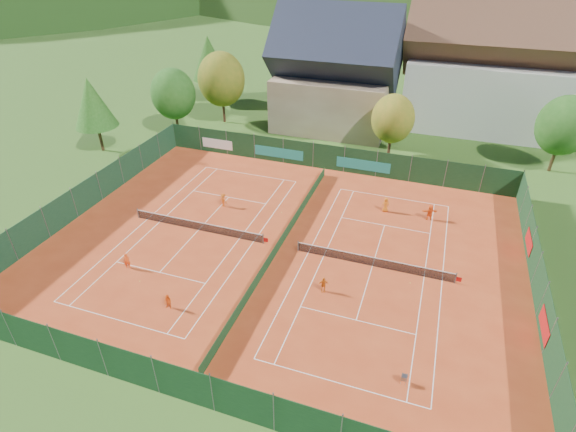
% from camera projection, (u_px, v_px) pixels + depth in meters
% --- Properties ---
extents(ground, '(600.00, 600.00, 0.00)m').
position_uv_depth(ground, '(280.00, 247.00, 38.88)').
color(ground, '#2E541A').
rests_on(ground, ground).
extents(clay_pad, '(40.00, 32.00, 0.01)m').
position_uv_depth(clay_pad, '(280.00, 247.00, 38.86)').
color(clay_pad, '#B23C1A').
rests_on(clay_pad, ground).
extents(court_markings_left, '(11.03, 23.83, 0.00)m').
position_uv_depth(court_markings_left, '(198.00, 230.00, 41.08)').
color(court_markings_left, white).
rests_on(court_markings_left, ground).
extents(court_markings_right, '(11.03, 23.83, 0.00)m').
position_uv_depth(court_markings_right, '(372.00, 266.00, 36.64)').
color(court_markings_right, white).
rests_on(court_markings_right, ground).
extents(tennis_net_left, '(13.30, 0.10, 1.02)m').
position_uv_depth(tennis_net_left, '(199.00, 226.00, 40.77)').
color(tennis_net_left, '#59595B').
rests_on(tennis_net_left, ground).
extents(tennis_net_right, '(13.30, 0.10, 1.02)m').
position_uv_depth(tennis_net_right, '(375.00, 262.00, 36.34)').
color(tennis_net_right, '#59595B').
rests_on(tennis_net_right, ground).
extents(court_divider, '(0.03, 28.80, 1.00)m').
position_uv_depth(court_divider, '(280.00, 242.00, 38.60)').
color(court_divider, '#153C1D').
rests_on(court_divider, ground).
extents(fence_north, '(40.00, 0.10, 3.00)m').
position_uv_depth(fence_north, '(325.00, 157.00, 50.98)').
color(fence_north, '#13361B').
rests_on(fence_north, ground).
extents(fence_south, '(40.00, 0.04, 3.00)m').
position_uv_depth(fence_south, '(183.00, 385.00, 25.29)').
color(fence_south, '#14381C').
rests_on(fence_south, ground).
extents(fence_west, '(0.04, 32.00, 3.00)m').
position_uv_depth(fence_west, '(87.00, 195.00, 43.61)').
color(fence_west, '#163C24').
rests_on(fence_west, ground).
extents(fence_east, '(0.09, 32.00, 3.00)m').
position_uv_depth(fence_east, '(539.00, 284.00, 32.57)').
color(fence_east, '#123219').
rests_on(fence_east, ground).
extents(chalet, '(16.20, 12.00, 16.00)m').
position_uv_depth(chalet, '(335.00, 78.00, 60.10)').
color(chalet, tan).
rests_on(chalet, ground).
extents(hotel_block_a, '(21.60, 11.00, 17.25)m').
position_uv_depth(hotel_block_a, '(487.00, 73.00, 59.22)').
color(hotel_block_a, silver).
rests_on(hotel_block_a, ground).
extents(tree_west_front, '(5.72, 5.72, 8.69)m').
position_uv_depth(tree_west_front, '(173.00, 94.00, 58.05)').
color(tree_west_front, '#422917').
rests_on(tree_west_front, ground).
extents(tree_west_mid, '(6.44, 6.44, 9.78)m').
position_uv_depth(tree_west_mid, '(221.00, 79.00, 61.37)').
color(tree_west_mid, '#482919').
rests_on(tree_west_mid, ground).
extents(tree_west_back, '(5.60, 5.60, 10.00)m').
position_uv_depth(tree_west_back, '(209.00, 58.00, 69.06)').
color(tree_west_back, '#402D16').
rests_on(tree_west_back, ground).
extents(tree_center, '(5.01, 5.01, 7.60)m').
position_uv_depth(tree_center, '(393.00, 119.00, 52.24)').
color(tree_center, '#442718').
rests_on(tree_center, ground).
extents(tree_east_front, '(5.72, 5.72, 8.69)m').
position_uv_depth(tree_east_front, '(564.00, 126.00, 48.49)').
color(tree_east_front, '#443018').
rests_on(tree_east_front, ground).
extents(tree_west_side, '(5.04, 5.04, 9.00)m').
position_uv_depth(tree_west_side, '(92.00, 103.00, 52.97)').
color(tree_west_side, '#4D2F1B').
rests_on(tree_west_side, ground).
extents(tree_east_back, '(7.15, 7.15, 10.86)m').
position_uv_depth(tree_east_back, '(565.00, 77.00, 59.98)').
color(tree_east_back, '#4B321A').
rests_on(tree_east_back, ground).
extents(mountain_backdrop, '(820.00, 530.00, 242.00)m').
position_uv_depth(mountain_backdrop, '(481.00, 72.00, 238.52)').
color(mountain_backdrop, black).
rests_on(mountain_backdrop, ground).
extents(ball_hopper, '(0.34, 0.34, 0.80)m').
position_uv_depth(ball_hopper, '(404.00, 377.00, 26.82)').
color(ball_hopper, slate).
rests_on(ball_hopper, ground).
extents(loose_ball_0, '(0.07, 0.07, 0.07)m').
position_uv_depth(loose_ball_0, '(140.00, 281.00, 35.02)').
color(loose_ball_0, '#CCD833').
rests_on(loose_ball_0, ground).
extents(loose_ball_1, '(0.07, 0.07, 0.07)m').
position_uv_depth(loose_ball_1, '(270.00, 328.00, 30.84)').
color(loose_ball_1, '#CCD833').
rests_on(loose_ball_1, ground).
extents(loose_ball_2, '(0.07, 0.07, 0.07)m').
position_uv_depth(loose_ball_2, '(318.00, 243.00, 39.30)').
color(loose_ball_2, '#CCD833').
rests_on(loose_ball_2, ground).
extents(loose_ball_3, '(0.07, 0.07, 0.07)m').
position_uv_depth(loose_ball_3, '(282.00, 212.00, 43.63)').
color(loose_ball_3, '#CCD833').
rests_on(loose_ball_3, ground).
extents(loose_ball_4, '(0.07, 0.07, 0.07)m').
position_uv_depth(loose_ball_4, '(410.00, 283.00, 34.85)').
color(loose_ball_4, '#CCD833').
rests_on(loose_ball_4, ground).
extents(player_left_near, '(0.60, 0.54, 1.39)m').
position_uv_depth(player_left_near, '(127.00, 261.00, 36.11)').
color(player_left_near, '#E84814').
rests_on(player_left_near, ground).
extents(player_left_mid, '(0.65, 0.53, 1.25)m').
position_uv_depth(player_left_mid, '(168.00, 302.00, 32.20)').
color(player_left_mid, '#FC5F16').
rests_on(player_left_mid, ground).
extents(player_left_far, '(1.04, 0.85, 1.41)m').
position_uv_depth(player_left_far, '(223.00, 200.00, 44.33)').
color(player_left_far, '#CB5212').
rests_on(player_left_far, ground).
extents(player_right_near, '(0.85, 0.60, 1.34)m').
position_uv_depth(player_right_near, '(323.00, 285.00, 33.72)').
color(player_right_near, orange).
rests_on(player_right_near, ground).
extents(player_right_far_a, '(0.84, 0.68, 1.50)m').
position_uv_depth(player_right_far_a, '(386.00, 205.00, 43.46)').
color(player_right_far_a, orange).
rests_on(player_right_far_a, ground).
extents(player_right_far_b, '(1.54, 0.89, 1.58)m').
position_uv_depth(player_right_far_b, '(430.00, 212.00, 42.20)').
color(player_right_far_b, '#F25715').
rests_on(player_right_far_b, ground).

